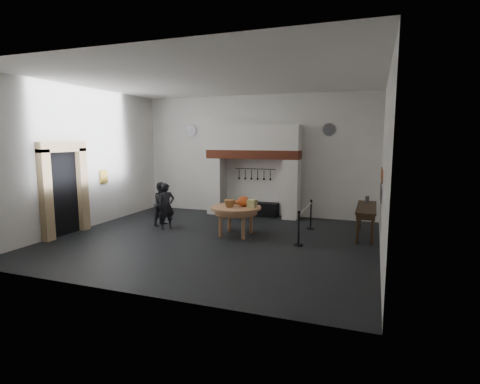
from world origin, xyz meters
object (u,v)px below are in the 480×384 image
(iron_range, at_px, (253,209))
(side_table, at_px, (367,207))
(visitor_near, at_px, (167,206))
(barrier_post_far, at_px, (311,215))
(work_table, at_px, (236,208))
(visitor_far, at_px, (162,204))
(barrier_post_near, at_px, (299,229))

(iron_range, height_order, side_table, side_table)
(visitor_near, height_order, side_table, visitor_near)
(visitor_near, relative_size, side_table, 0.67)
(visitor_near, distance_m, side_table, 6.18)
(visitor_near, xyz_separation_m, barrier_post_far, (4.37, 1.55, -0.29))
(work_table, relative_size, side_table, 0.69)
(iron_range, relative_size, visitor_far, 1.31)
(work_table, xyz_separation_m, side_table, (3.68, 1.19, 0.03))
(work_table, bearing_deg, iron_range, 97.95)
(work_table, xyz_separation_m, barrier_post_far, (1.99, 1.54, -0.39))
(side_table, height_order, barrier_post_far, same)
(visitor_far, bearing_deg, iron_range, -35.67)
(iron_range, relative_size, barrier_post_far, 2.11)
(visitor_near, bearing_deg, iron_range, 4.38)
(barrier_post_near, height_order, barrier_post_far, same)
(visitor_far, relative_size, barrier_post_near, 1.62)
(work_table, height_order, side_table, side_table)
(iron_range, height_order, visitor_near, visitor_near)
(barrier_post_near, bearing_deg, visitor_near, 174.16)
(visitor_near, bearing_deg, visitor_far, 82.43)
(visitor_far, xyz_separation_m, barrier_post_near, (4.77, -0.85, -0.28))
(work_table, xyz_separation_m, visitor_near, (-2.38, -0.01, -0.10))
(side_table, bearing_deg, barrier_post_near, -135.78)
(work_table, bearing_deg, barrier_post_near, -12.94)
(work_table, distance_m, visitor_near, 2.38)
(work_table, distance_m, barrier_post_near, 2.08)
(iron_range, xyz_separation_m, side_table, (4.10, -1.82, 0.62))
(iron_range, xyz_separation_m, barrier_post_far, (2.41, -1.46, 0.20))
(side_table, distance_m, barrier_post_far, 1.78)
(side_table, xyz_separation_m, barrier_post_far, (-1.69, 0.36, -0.42))
(iron_range, distance_m, work_table, 3.09)
(side_table, bearing_deg, iron_range, 156.08)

